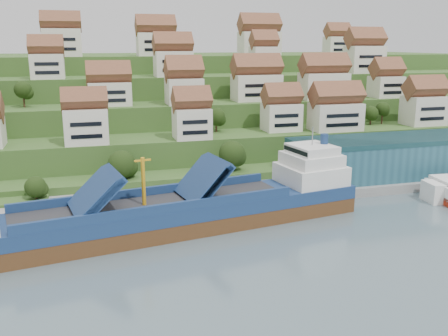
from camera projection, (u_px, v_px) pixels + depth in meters
name	position (u px, v px, depth m)	size (l,w,h in m)	color
ground	(230.00, 224.00, 100.62)	(300.00, 300.00, 0.00)	slate
quay	(291.00, 190.00, 119.69)	(180.00, 14.00, 2.20)	gray
hillside	(154.00, 108.00, 194.59)	(260.00, 128.00, 31.00)	#2D4C1E
hillside_village	(185.00, 80.00, 152.09)	(158.56, 62.41, 29.06)	silver
hillside_trees	(160.00, 111.00, 137.35)	(138.69, 62.36, 31.91)	#233B13
warehouse	(404.00, 156.00, 128.62)	(60.00, 15.00, 10.00)	#275A6C
flagpole	(293.00, 172.00, 113.12)	(1.28, 0.16, 8.00)	gray
cargo_ship	(177.00, 213.00, 96.61)	(81.84, 25.13, 17.97)	#523119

